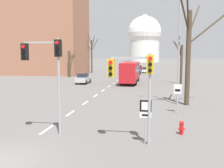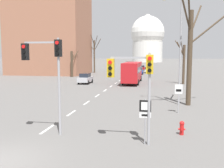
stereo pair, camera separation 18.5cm
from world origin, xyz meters
The scene contains 30 objects.
ground_plane centered at (0.00, 0.00, 0.00)m, with size 800.00×800.00×0.00m, color #5E5B59.
lane_stripe_0 centered at (0.00, 4.86, 0.00)m, with size 0.16×2.00×0.01m, color silver.
lane_stripe_1 centered at (0.00, 9.36, 0.00)m, with size 0.16×2.00×0.01m, color silver.
lane_stripe_2 centered at (0.00, 13.86, 0.00)m, with size 0.16×2.00×0.01m, color silver.
lane_stripe_3 centered at (0.00, 18.36, 0.00)m, with size 0.16×2.00×0.01m, color silver.
lane_stripe_4 centered at (0.00, 22.86, 0.00)m, with size 0.16×2.00×0.01m, color silver.
lane_stripe_5 centered at (0.00, 27.36, 0.00)m, with size 0.16×2.00×0.01m, color silver.
lane_stripe_6 centered at (0.00, 31.86, 0.00)m, with size 0.16×2.00×0.01m, color silver.
lane_stripe_7 centered at (0.00, 36.36, 0.00)m, with size 0.16×2.00×0.01m, color silver.
lane_stripe_8 centered at (0.00, 40.86, 0.00)m, with size 0.16×2.00×0.01m, color silver.
lane_stripe_9 centered at (0.00, 45.36, 0.00)m, with size 0.16×2.00×0.01m, color silver.
lane_stripe_10 centered at (0.00, 49.86, 0.00)m, with size 0.16×2.00×0.01m, color silver.
lane_stripe_11 centered at (0.00, 54.36, 0.00)m, with size 0.16×2.00×0.01m, color silver.
traffic_signal_near_right centered at (5.65, 3.20, 3.61)m, with size 2.35×0.34×4.75m.
traffic_signal_centre_tall centered at (0.55, 3.94, 4.26)m, with size 2.38×0.34×5.60m.
route_sign_post centered at (6.16, 3.25, 1.62)m, with size 0.60×0.08×2.38m.
speed_limit_sign centered at (8.48, 10.91, 1.61)m, with size 0.60×0.08×2.37m.
fire_hydrant centered at (8.22, 5.22, 0.44)m, with size 0.40×0.34×0.82m.
street_lamp_right centered at (8.58, 14.58, 5.93)m, with size 1.83×0.36×9.96m.
sedan_near_left centered at (-4.87, 30.32, 0.86)m, with size 1.80×3.98×1.71m.
sedan_near_right centered at (4.59, 58.55, 0.80)m, with size 1.95×3.83×1.59m.
sedan_mid_centre centered at (2.56, 52.76, 0.83)m, with size 1.90×4.32×1.64m.
sedan_far_left centered at (2.22, 70.13, 0.79)m, with size 1.95×3.93×1.57m.
city_bus centered at (2.72, 32.54, 2.05)m, with size 2.66×10.80×3.48m.
bare_tree_left_near centered at (-9.89, 56.49, 5.04)m, with size 4.40×5.52×10.13m.
bare_tree_right_near centered at (11.00, 32.50, 3.52)m, with size 1.68×2.07×7.14m.
bare_tree_left_far centered at (-11.32, 42.37, 3.02)m, with size 1.33×2.16×5.75m.
bare_tree_right_far centered at (9.74, 14.39, 5.01)m, with size 4.79×4.71×10.44m.
capitol_dome centered at (0.00, 175.30, 16.61)m, with size 24.14×24.14×34.09m.
apartment_block_left centered at (-19.77, 50.49, 13.65)m, with size 18.00×14.00×27.31m, color #9E664C.
Camera 2 is at (6.68, -9.45, 4.60)m, focal length 40.00 mm.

